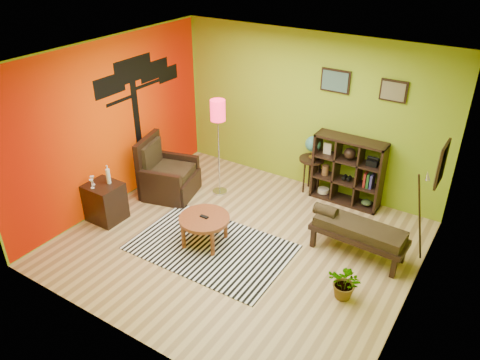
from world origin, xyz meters
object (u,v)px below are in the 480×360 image
Objects in this scene: coffee_table at (204,221)px; floor_lamp at (218,119)px; cube_shelf at (348,171)px; globe_table at (313,150)px; potted_plant at (345,286)px; side_cabinet at (105,202)px; armchair at (167,177)px; bench at (357,230)px.

coffee_table is 1.85m from floor_lamp.
floor_lamp is 2.38m from cube_shelf.
globe_table is 2.86m from potted_plant.
globe_table is at bearing 178.76° from cube_shelf.
floor_lamp is at bearing 155.14° from potted_plant.
floor_lamp is 1.46× the size of cube_shelf.
side_cabinet is 0.55× the size of floor_lamp.
armchair is at bearing -145.80° from floor_lamp.
side_cabinet reaches higher than potted_plant.
bench is at bearing 103.65° from potted_plant.
coffee_table is at bearing -153.84° from bench.
potted_plant is at bearing -24.86° from floor_lamp.
armchair is 1.45m from floor_lamp.
coffee_table is at bearing -63.55° from floor_lamp.
floor_lamp is (1.08, 1.71, 1.09)m from side_cabinet.
floor_lamp is at bearing 57.88° from side_cabinet.
bench is 2.93× the size of potted_plant.
globe_table is (2.42, 2.65, 0.49)m from side_cabinet.
floor_lamp reaches higher than globe_table.
potted_plant is (4.00, 0.36, -0.14)m from side_cabinet.
globe_table is at bearing 34.66° from armchair.
floor_lamp is 3.61× the size of potted_plant.
coffee_table is 0.54× the size of bench.
coffee_table is at bearing -179.37° from potted_plant.
coffee_table reaches higher than potted_plant.
coffee_table is 0.72× the size of armchair.
globe_table is at bearing 124.54° from potted_plant.
cube_shelf is (2.82, 1.46, 0.28)m from armchair.
globe_table reaches higher than potted_plant.
floor_lamp is at bearing 116.45° from coffee_table.
cube_shelf reaches higher than globe_table.
globe_table is at bearing 34.92° from floor_lamp.
cube_shelf is (2.04, 0.93, -0.82)m from floor_lamp.
potted_plant is (0.23, -0.96, -0.22)m from bench.
side_cabinet is 0.67× the size of bench.
side_cabinet is at bearing -169.36° from coffee_table.
globe_table reaches higher than coffee_table.
side_cabinet is 4.09m from cube_shelf.
armchair is 1.10× the size of side_cabinet.
globe_table is 2.21× the size of potted_plant.
bench is at bearing -63.56° from cube_shelf.
globe_table reaches higher than bench.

